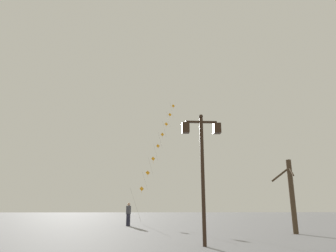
% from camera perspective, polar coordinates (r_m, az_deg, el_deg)
% --- Properties ---
extents(ground_plane, '(160.00, 160.00, 0.00)m').
position_cam_1_polar(ground_plane, '(22.14, -2.50, -18.69)').
color(ground_plane, gray).
extents(twin_lantern_lamp_post, '(1.51, 0.28, 4.88)m').
position_cam_1_polar(twin_lantern_lamp_post, '(11.58, 6.47, -4.90)').
color(twin_lantern_lamp_post, black).
rests_on(twin_lantern_lamp_post, ground_plane).
extents(kite_train, '(4.66, 10.95, 14.02)m').
position_cam_1_polar(kite_train, '(31.46, -2.00, -4.04)').
color(kite_train, brown).
rests_on(kite_train, ground_plane).
extents(kite_flyer, '(0.36, 0.63, 1.71)m').
position_cam_1_polar(kite_flyer, '(24.07, -7.51, -16.15)').
color(kite_flyer, '#1E1E2D').
rests_on(kite_flyer, ground_plane).
extents(bare_tree, '(1.31, 2.18, 3.93)m').
position_cam_1_polar(bare_tree, '(17.95, 22.37, -11.67)').
color(bare_tree, '#423323').
rests_on(bare_tree, ground_plane).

